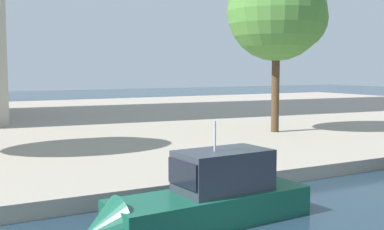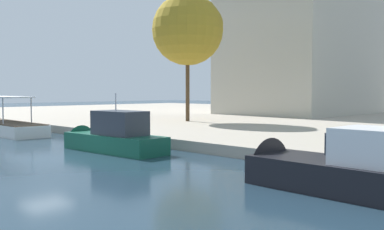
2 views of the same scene
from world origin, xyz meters
TOP-DOWN VIEW (x-y plane):
  - dock_promenade at (0.00, 34.89)m, footprint 120.00×55.00m
  - motor_yacht_1 at (-0.37, 4.28)m, footprint 8.34×2.75m
  - tree_2 at (14.43, 18.11)m, footprint 7.09×7.09m

SIDE VIEW (x-z plane):
  - dock_promenade at x=0.00m, z-range 0.00..0.66m
  - motor_yacht_1 at x=-0.37m, z-range -1.51..2.81m
  - tree_2 at x=14.43m, z-range 3.10..15.34m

